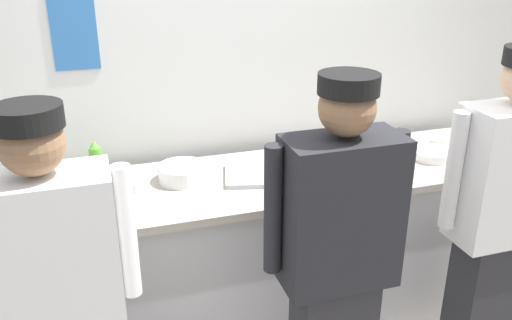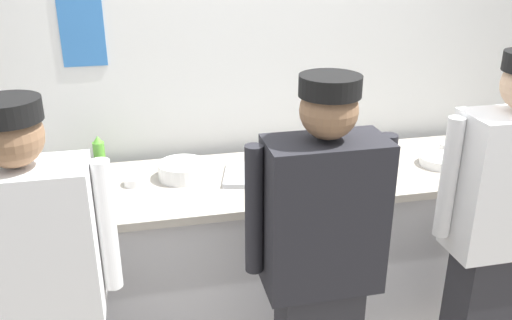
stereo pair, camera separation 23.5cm
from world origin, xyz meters
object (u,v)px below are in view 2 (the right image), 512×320
(chef_far_right, at_px, (500,229))
(plate_stack_rear, at_px, (440,161))
(mixing_bowl_steel, at_px, (73,182))
(sheet_tray, at_px, (271,175))
(chefs_knife, at_px, (361,164))
(chef_near_left, at_px, (41,298))
(plate_stack_front, at_px, (182,170))
(squeeze_bottle_primary, at_px, (99,155))
(chef_center, at_px, (321,263))
(ramekin_red_sauce, at_px, (449,147))
(ramekin_yellow_sauce, at_px, (135,180))

(chef_far_right, distance_m, plate_stack_rear, 0.66)
(mixing_bowl_steel, distance_m, sheet_tray, 0.98)
(chef_far_right, height_order, chefs_knife, chef_far_right)
(chef_near_left, bearing_deg, chefs_knife, 26.27)
(plate_stack_front, xyz_separation_m, mixing_bowl_steel, (-0.53, -0.06, 0.01))
(plate_stack_rear, xyz_separation_m, squeeze_bottle_primary, (-1.81, 0.29, 0.07))
(mixing_bowl_steel, height_order, squeeze_bottle_primary, squeeze_bottle_primary)
(plate_stack_rear, height_order, squeeze_bottle_primary, squeeze_bottle_primary)
(plate_stack_rear, distance_m, mixing_bowl_steel, 1.93)
(sheet_tray, bearing_deg, plate_stack_front, 168.16)
(chef_center, relative_size, squeeze_bottle_primary, 7.94)
(chef_near_left, bearing_deg, plate_stack_rear, 19.08)
(sheet_tray, xyz_separation_m, chefs_knife, (0.52, 0.05, -0.01))
(sheet_tray, bearing_deg, ramekin_red_sauce, 6.72)
(chef_center, xyz_separation_m, plate_stack_front, (-0.46, 0.85, 0.09))
(chef_near_left, xyz_separation_m, chef_center, (1.06, -0.03, 0.01))
(ramekin_red_sauce, bearing_deg, sheet_tray, -173.28)
(ramekin_yellow_sauce, bearing_deg, sheet_tray, -5.17)
(squeeze_bottle_primary, xyz_separation_m, ramekin_red_sauce, (1.96, -0.12, -0.07))
(chef_far_right, bearing_deg, mixing_bowl_steel, 158.51)
(plate_stack_rear, distance_m, sheet_tray, 0.95)
(chef_center, distance_m, ramekin_yellow_sauce, 1.09)
(ramekin_red_sauce, bearing_deg, chefs_knife, -171.85)
(plate_stack_front, bearing_deg, mixing_bowl_steel, -173.54)
(plate_stack_rear, distance_m, ramekin_red_sauce, 0.23)
(plate_stack_rear, relative_size, mixing_bowl_steel, 0.66)
(mixing_bowl_steel, bearing_deg, chef_center, -38.50)
(chef_far_right, distance_m, mixing_bowl_steel, 1.99)
(mixing_bowl_steel, bearing_deg, plate_stack_rear, -2.16)
(chef_near_left, bearing_deg, chef_far_right, 1.01)
(plate_stack_rear, bearing_deg, squeeze_bottle_primary, 170.86)
(chef_near_left, xyz_separation_m, ramekin_yellow_sauce, (0.36, 0.79, 0.08))
(chef_near_left, bearing_deg, ramekin_red_sauce, 21.80)
(chef_near_left, relative_size, ramekin_yellow_sauce, 14.81)
(mixing_bowl_steel, bearing_deg, ramekin_red_sauce, 2.63)
(plate_stack_rear, height_order, mixing_bowl_steel, mixing_bowl_steel)
(ramekin_yellow_sauce, bearing_deg, plate_stack_front, 7.39)
(ramekin_red_sauce, distance_m, ramekin_yellow_sauce, 1.79)
(chef_near_left, height_order, chef_center, chef_center)
(chefs_knife, bearing_deg, mixing_bowl_steel, -179.49)
(ramekin_yellow_sauce, bearing_deg, mixing_bowl_steel, -174.33)
(ramekin_red_sauce, bearing_deg, chef_far_right, -105.50)
(plate_stack_front, xyz_separation_m, squeeze_bottle_primary, (-0.41, 0.16, 0.06))
(plate_stack_front, height_order, mixing_bowl_steel, mixing_bowl_steel)
(chef_far_right, distance_m, sheet_tray, 1.11)
(chef_near_left, relative_size, plate_stack_rear, 7.23)
(chef_center, height_order, sheet_tray, chef_center)
(ramekin_yellow_sauce, bearing_deg, ramekin_red_sauce, 2.13)
(chefs_knife, bearing_deg, ramekin_yellow_sauce, 179.26)
(ramekin_red_sauce, distance_m, chefs_knife, 0.58)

